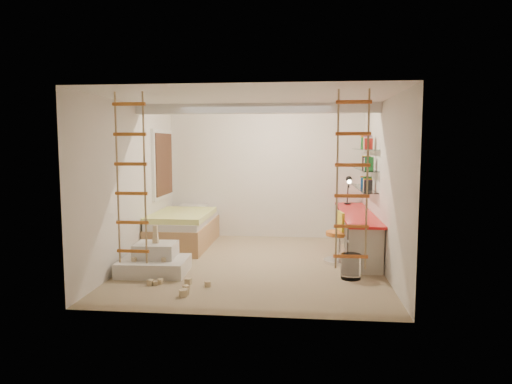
# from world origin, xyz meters

# --- Properties ---
(floor) EXTENTS (4.50, 4.50, 0.00)m
(floor) POSITION_xyz_m (0.00, 0.00, 0.00)
(floor) COLOR #958060
(floor) RESTS_ON ground
(ceiling_beam) EXTENTS (4.00, 0.18, 0.16)m
(ceiling_beam) POSITION_xyz_m (0.00, 0.30, 2.52)
(ceiling_beam) COLOR white
(ceiling_beam) RESTS_ON ceiling
(window_frame) EXTENTS (0.06, 1.15, 1.35)m
(window_frame) POSITION_xyz_m (-1.97, 1.50, 1.55)
(window_frame) COLOR white
(window_frame) RESTS_ON wall_left
(window_blind) EXTENTS (0.02, 1.00, 1.20)m
(window_blind) POSITION_xyz_m (-1.93, 1.50, 1.55)
(window_blind) COLOR #4C2D1E
(window_blind) RESTS_ON window_frame
(rope_ladder_left) EXTENTS (0.41, 0.04, 2.13)m
(rope_ladder_left) POSITION_xyz_m (-1.35, -1.75, 1.52)
(rope_ladder_left) COLOR #C77422
(rope_ladder_left) RESTS_ON ceiling
(rope_ladder_right) EXTENTS (0.41, 0.04, 2.13)m
(rope_ladder_right) POSITION_xyz_m (1.35, -1.75, 1.52)
(rope_ladder_right) COLOR orange
(rope_ladder_right) RESTS_ON ceiling
(waste_bin) EXTENTS (0.29, 0.29, 0.36)m
(waste_bin) POSITION_xyz_m (1.48, -0.65, 0.18)
(waste_bin) COLOR white
(waste_bin) RESTS_ON floor
(desk) EXTENTS (0.56, 2.80, 0.75)m
(desk) POSITION_xyz_m (1.72, 0.86, 0.40)
(desk) COLOR red
(desk) RESTS_ON floor
(shelves) EXTENTS (0.25, 1.80, 0.71)m
(shelves) POSITION_xyz_m (1.87, 1.13, 1.50)
(shelves) COLOR white
(shelves) RESTS_ON wall_right
(bed) EXTENTS (1.02, 2.00, 0.69)m
(bed) POSITION_xyz_m (-1.48, 1.23, 0.33)
(bed) COLOR #AD7F51
(bed) RESTS_ON floor
(task_lamp) EXTENTS (0.14, 0.36, 0.57)m
(task_lamp) POSITION_xyz_m (1.67, 1.82, 1.14)
(task_lamp) COLOR black
(task_lamp) RESTS_ON desk
(swivel_chair) EXTENTS (0.57, 0.57, 0.84)m
(swivel_chair) POSITION_xyz_m (1.38, 0.25, 0.31)
(swivel_chair) COLOR orange
(swivel_chair) RESTS_ON floor
(play_platform) EXTENTS (1.03, 0.82, 0.44)m
(play_platform) POSITION_xyz_m (-1.45, -0.64, 0.17)
(play_platform) COLOR silver
(play_platform) RESTS_ON floor
(toy_blocks) EXTENTS (1.24, 1.18, 0.71)m
(toy_blocks) POSITION_xyz_m (-1.13, -1.04, 0.21)
(toy_blocks) COLOR #CCB284
(toy_blocks) RESTS_ON floor
(books) EXTENTS (0.14, 0.58, 0.92)m
(books) POSITION_xyz_m (1.87, 1.13, 1.64)
(books) COLOR #262626
(books) RESTS_ON shelves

